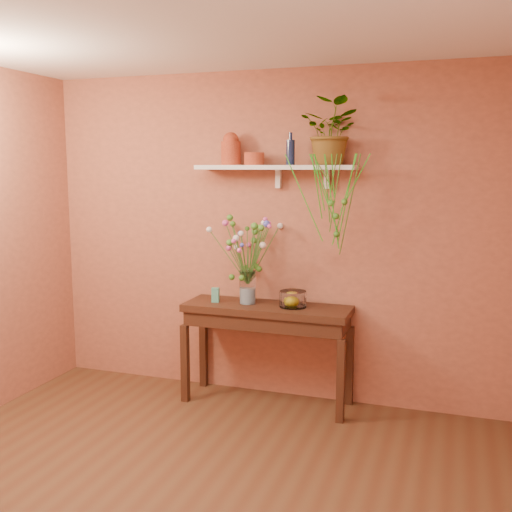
{
  "coord_description": "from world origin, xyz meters",
  "views": [
    {
      "loc": [
        1.47,
        -2.74,
        1.93
      ],
      "look_at": [
        0.0,
        1.55,
        1.25
      ],
      "focal_mm": 42.2,
      "sensor_mm": 36.0,
      "label": 1
    }
  ],
  "objects_px": {
    "terracotta_jug": "(231,149)",
    "glass_bowl": "(293,300)",
    "blue_bottle": "(290,152)",
    "bouquet": "(248,242)",
    "sideboard": "(267,320)",
    "glass_vase": "(248,289)",
    "spider_plant": "(332,132)"
  },
  "relations": [
    {
      "from": "blue_bottle",
      "to": "glass_vase",
      "type": "height_order",
      "value": "blue_bottle"
    },
    {
      "from": "sideboard",
      "to": "terracotta_jug",
      "type": "xyz_separation_m",
      "value": [
        -0.35,
        0.12,
        1.36
      ]
    },
    {
      "from": "sideboard",
      "to": "blue_bottle",
      "type": "relative_size",
      "value": 5.38
    },
    {
      "from": "glass_vase",
      "to": "glass_bowl",
      "type": "distance_m",
      "value": 0.39
    },
    {
      "from": "blue_bottle",
      "to": "glass_bowl",
      "type": "height_order",
      "value": "blue_bottle"
    },
    {
      "from": "glass_vase",
      "to": "bouquet",
      "type": "xyz_separation_m",
      "value": [
        0.0,
        0.0,
        0.39
      ]
    },
    {
      "from": "sideboard",
      "to": "terracotta_jug",
      "type": "relative_size",
      "value": 5.11
    },
    {
      "from": "terracotta_jug",
      "to": "glass_bowl",
      "type": "bearing_deg",
      "value": -10.87
    },
    {
      "from": "terracotta_jug",
      "to": "blue_bottle",
      "type": "distance_m",
      "value": 0.51
    },
    {
      "from": "blue_bottle",
      "to": "bouquet",
      "type": "distance_m",
      "value": 0.79
    },
    {
      "from": "sideboard",
      "to": "bouquet",
      "type": "xyz_separation_m",
      "value": [
        -0.17,
        0.02,
        0.62
      ]
    },
    {
      "from": "terracotta_jug",
      "to": "spider_plant",
      "type": "distance_m",
      "value": 0.85
    },
    {
      "from": "spider_plant",
      "to": "glass_bowl",
      "type": "height_order",
      "value": "spider_plant"
    },
    {
      "from": "spider_plant",
      "to": "terracotta_jug",
      "type": "bearing_deg",
      "value": 178.73
    },
    {
      "from": "bouquet",
      "to": "glass_bowl",
      "type": "bearing_deg",
      "value": -1.04
    },
    {
      "from": "glass_vase",
      "to": "spider_plant",
      "type": "bearing_deg",
      "value": 7.46
    },
    {
      "from": "terracotta_jug",
      "to": "blue_bottle",
      "type": "xyz_separation_m",
      "value": [
        0.51,
        -0.03,
        -0.02
      ]
    },
    {
      "from": "sideboard",
      "to": "terracotta_jug",
      "type": "distance_m",
      "value": 1.41
    },
    {
      "from": "sideboard",
      "to": "glass_vase",
      "type": "xyz_separation_m",
      "value": [
        -0.17,
        0.01,
        0.23
      ]
    },
    {
      "from": "spider_plant",
      "to": "glass_vase",
      "type": "xyz_separation_m",
      "value": [
        -0.66,
        -0.09,
        -1.25
      ]
    },
    {
      "from": "spider_plant",
      "to": "bouquet",
      "type": "bearing_deg",
      "value": -172.85
    },
    {
      "from": "glass_vase",
      "to": "terracotta_jug",
      "type": "bearing_deg",
      "value": 149.67
    },
    {
      "from": "spider_plant",
      "to": "glass_vase",
      "type": "height_order",
      "value": "spider_plant"
    },
    {
      "from": "blue_bottle",
      "to": "glass_bowl",
      "type": "relative_size",
      "value": 1.18
    },
    {
      "from": "spider_plant",
      "to": "glass_bowl",
      "type": "distance_m",
      "value": 1.34
    },
    {
      "from": "sideboard",
      "to": "glass_bowl",
      "type": "bearing_deg",
      "value": 2.64
    },
    {
      "from": "sideboard",
      "to": "blue_bottle",
      "type": "distance_m",
      "value": 1.35
    },
    {
      "from": "bouquet",
      "to": "glass_bowl",
      "type": "xyz_separation_m",
      "value": [
        0.38,
        -0.01,
        -0.44
      ]
    },
    {
      "from": "sideboard",
      "to": "spider_plant",
      "type": "xyz_separation_m",
      "value": [
        0.49,
        0.1,
        1.49
      ]
    },
    {
      "from": "glass_vase",
      "to": "glass_bowl",
      "type": "bearing_deg",
      "value": -0.49
    },
    {
      "from": "sideboard",
      "to": "blue_bottle",
      "type": "bearing_deg",
      "value": 29.34
    },
    {
      "from": "bouquet",
      "to": "terracotta_jug",
      "type": "bearing_deg",
      "value": 150.73
    }
  ]
}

